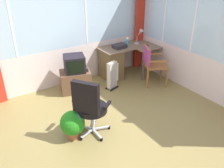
{
  "coord_description": "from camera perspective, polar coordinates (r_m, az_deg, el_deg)",
  "views": [
    {
      "loc": [
        -1.69,
        -2.73,
        2.59
      ],
      "look_at": [
        0.43,
        0.48,
        0.6
      ],
      "focal_mm": 38.63,
      "sensor_mm": 36.0,
      "label": 1
    }
  ],
  "objects": [
    {
      "name": "spray_bottle",
      "position": [
        5.92,
        3.62,
        10.09
      ],
      "size": [
        0.06,
        0.06,
        0.22
      ],
      "color": "#4CAED8",
      "rests_on": "desk"
    },
    {
      "name": "office_chair",
      "position": [
        3.78,
        -5.38,
        -5.0
      ],
      "size": [
        0.6,
        0.61,
        1.02
      ],
      "color": "#B7B7BF",
      "rests_on": "ground"
    },
    {
      "name": "east_window_panel",
      "position": [
        5.07,
        22.55,
        10.98
      ],
      "size": [
        0.07,
        4.14,
        2.67
      ],
      "color": "silver",
      "rests_on": "ground"
    },
    {
      "name": "ground",
      "position": [
        4.15,
        -1.28,
        -11.83
      ],
      "size": [
        5.72,
        5.14,
        0.06
      ],
      "primitive_type": "cube",
      "color": "olive"
    },
    {
      "name": "potted_plant",
      "position": [
        3.94,
        -9.16,
        -9.12
      ],
      "size": [
        0.4,
        0.4,
        0.47
      ],
      "color": "#A35A39",
      "rests_on": "ground"
    },
    {
      "name": "tv_on_stand",
      "position": [
        5.25,
        -8.64,
        2.0
      ],
      "size": [
        0.74,
        0.61,
        0.82
      ],
      "color": "brown",
      "rests_on": "ground"
    },
    {
      "name": "curtain_corner",
      "position": [
        6.28,
        6.8,
        15.2
      ],
      "size": [
        0.3,
        0.09,
        2.57
      ],
      "primitive_type": "cube",
      "rotation": [
        0.0,
        0.0,
        0.08
      ],
      "color": "red",
      "rests_on": "ground"
    },
    {
      "name": "tv_remote",
      "position": [
        5.97,
        8.16,
        9.09
      ],
      "size": [
        0.07,
        0.16,
        0.02
      ],
      "primitive_type": "cube",
      "rotation": [
        0.0,
        0.0,
        -0.17
      ],
      "color": "black",
      "rests_on": "desk"
    },
    {
      "name": "space_heater",
      "position": [
        5.33,
        0.17,
        2.15
      ],
      "size": [
        0.33,
        0.24,
        0.63
      ],
      "color": "silver",
      "rests_on": "ground"
    },
    {
      "name": "desk_lamp",
      "position": [
        6.04,
        6.87,
        11.71
      ],
      "size": [
        0.24,
        0.2,
        0.38
      ],
      "color": "#B2B7BC",
      "rests_on": "desk"
    },
    {
      "name": "desk",
      "position": [
        5.81,
        0.37,
        5.21
      ],
      "size": [
        1.34,
        0.86,
        0.73
      ],
      "color": "brown",
      "rests_on": "ground"
    },
    {
      "name": "paper_tray",
      "position": [
        5.74,
        1.79,
        8.95
      ],
      "size": [
        0.31,
        0.25,
        0.09
      ],
      "primitive_type": "cube",
      "rotation": [
        0.0,
        0.0,
        0.05
      ],
      "color": "#2B282E",
      "rests_on": "desk"
    },
    {
      "name": "north_window_panel",
      "position": [
        5.27,
        -14.0,
        12.76
      ],
      "size": [
        4.72,
        0.07,
        2.67
      ],
      "color": "silver",
      "rests_on": "ground"
    },
    {
      "name": "wooden_armchair",
      "position": [
        5.48,
        9.13,
        5.51
      ],
      "size": [
        0.65,
        0.65,
        0.9
      ],
      "color": "#9D6030",
      "rests_on": "ground"
    }
  ]
}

